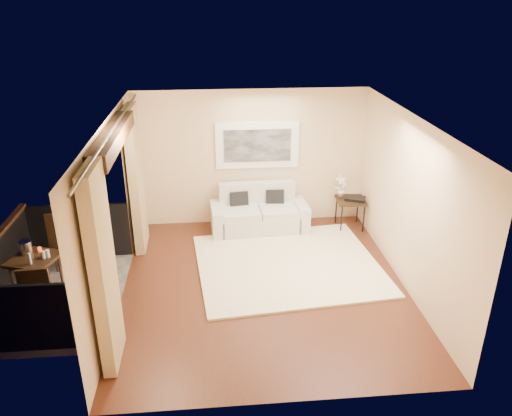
{
  "coord_description": "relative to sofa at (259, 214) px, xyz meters",
  "views": [
    {
      "loc": [
        -0.76,
        -6.84,
        4.4
      ],
      "look_at": [
        -0.06,
        0.74,
        1.05
      ],
      "focal_mm": 35.0,
      "sensor_mm": 36.0,
      "label": 1
    }
  ],
  "objects": [
    {
      "name": "floor",
      "position": [
        -0.12,
        -2.09,
        -0.32
      ],
      "size": [
        5.0,
        5.0,
        0.0
      ],
      "primitive_type": "plane",
      "color": "#522818",
      "rests_on": "ground"
    },
    {
      "name": "rug",
      "position": [
        0.36,
        -1.49,
        -0.3
      ],
      "size": [
        3.32,
        2.96,
        0.04
      ],
      "primitive_type": "cube",
      "rotation": [
        0.0,
        0.0,
        0.1
      ],
      "color": "#FFF4CD",
      "rests_on": "floor"
    },
    {
      "name": "room_shell",
      "position": [
        -2.25,
        -2.09,
        2.2
      ],
      "size": [
        5.0,
        6.4,
        5.0
      ],
      "color": "white",
      "rests_on": "ground"
    },
    {
      "name": "vase",
      "position": [
        -3.55,
        -2.38,
        0.52
      ],
      "size": [
        0.04,
        0.04,
        0.18
      ],
      "primitive_type": "cylinder",
      "color": "white",
      "rests_on": "bistro_table"
    },
    {
      "name": "balcony",
      "position": [
        -3.42,
        -2.09,
        -0.14
      ],
      "size": [
        1.81,
        2.6,
        1.17
      ],
      "color": "#605B56",
      "rests_on": "ground"
    },
    {
      "name": "curtains",
      "position": [
        -2.23,
        -2.09,
        1.02
      ],
      "size": [
        0.16,
        4.8,
        2.64
      ],
      "color": "tan",
      "rests_on": "ground"
    },
    {
      "name": "candle",
      "position": [
        -3.53,
        -2.0,
        0.47
      ],
      "size": [
        0.06,
        0.06,
        0.07
      ],
      "primitive_type": "cylinder",
      "color": "#F94216",
      "rests_on": "bistro_table"
    },
    {
      "name": "ice_bucket",
      "position": [
        -3.71,
        -2.03,
        0.53
      ],
      "size": [
        0.18,
        0.18,
        0.2
      ],
      "primitive_type": "cylinder",
      "color": "white",
      "rests_on": "bistro_table"
    },
    {
      "name": "bistro_table",
      "position": [
        -3.57,
        -2.18,
        0.35
      ],
      "size": [
        0.81,
        0.81,
        0.75
      ],
      "rotation": [
        0.0,
        0.0,
        -0.34
      ],
      "color": "black",
      "rests_on": "balcony"
    },
    {
      "name": "glass_a",
      "position": [
        -3.42,
        -2.22,
        0.49
      ],
      "size": [
        0.06,
        0.06,
        0.12
      ],
      "primitive_type": "cylinder",
      "color": "silver",
      "rests_on": "bistro_table"
    },
    {
      "name": "orchid",
      "position": [
        1.64,
        0.05,
        0.51
      ],
      "size": [
        0.28,
        0.23,
        0.45
      ],
      "primitive_type": "imported",
      "rotation": [
        0.0,
        0.0,
        0.35
      ],
      "color": "white",
      "rests_on": "side_table"
    },
    {
      "name": "artwork",
      "position": [
        0.0,
        0.38,
        1.3
      ],
      "size": [
        1.62,
        0.07,
        0.92
      ],
      "color": "white",
      "rests_on": "room_shell"
    },
    {
      "name": "balcony_chair_near",
      "position": [
        -3.34,
        -2.99,
        0.24
      ],
      "size": [
        0.45,
        0.45,
        0.96
      ],
      "rotation": [
        0.0,
        0.0,
        0.08
      ],
      "color": "black",
      "rests_on": "balcony"
    },
    {
      "name": "balcony_chair_far",
      "position": [
        -3.37,
        -1.26,
        0.31
      ],
      "size": [
        0.49,
        0.49,
        1.08
      ],
      "rotation": [
        0.0,
        0.0,
        3.09
      ],
      "color": "black",
      "rests_on": "balcony"
    },
    {
      "name": "sofa",
      "position": [
        0.0,
        0.0,
        0.0
      ],
      "size": [
        1.92,
        0.91,
        0.9
      ],
      "rotation": [
        0.0,
        0.0,
        0.06
      ],
      "color": "silver",
      "rests_on": "floor"
    },
    {
      "name": "tray",
      "position": [
        1.89,
        -0.11,
        0.31
      ],
      "size": [
        0.46,
        0.41,
        0.05
      ],
      "primitive_type": "cube",
      "rotation": [
        0.0,
        0.0,
        -0.4
      ],
      "color": "black",
      "rests_on": "side_table"
    },
    {
      "name": "side_table",
      "position": [
        1.81,
        -0.09,
        0.23
      ],
      "size": [
        0.58,
        0.58,
        0.61
      ],
      "rotation": [
        0.0,
        0.0,
        -0.04
      ],
      "color": "black",
      "rests_on": "floor"
    },
    {
      "name": "glass_b",
      "position": [
        -3.36,
        -2.19,
        0.49
      ],
      "size": [
        0.06,
        0.06,
        0.12
      ],
      "primitive_type": "cylinder",
      "color": "silver",
      "rests_on": "bistro_table"
    }
  ]
}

